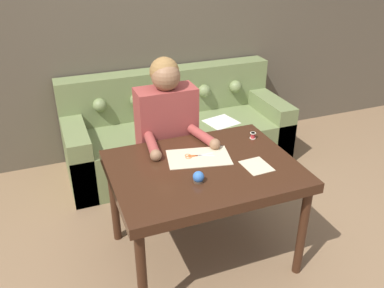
{
  "coord_description": "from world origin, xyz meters",
  "views": [
    {
      "loc": [
        -0.86,
        -2.01,
        2.11
      ],
      "look_at": [
        0.01,
        0.22,
        0.85
      ],
      "focal_mm": 38.0,
      "sensor_mm": 36.0,
      "label": 1
    }
  ],
  "objects_px": {
    "couch": "(176,133)",
    "dining_table": "(204,176)",
    "scissors": "(194,156)",
    "pin_cushion": "(198,177)",
    "thread_spool": "(253,136)",
    "person": "(167,139)"
  },
  "relations": [
    {
      "from": "scissors",
      "to": "thread_spool",
      "type": "distance_m",
      "value": 0.51
    },
    {
      "from": "thread_spool",
      "to": "pin_cushion",
      "type": "height_order",
      "value": "pin_cushion"
    },
    {
      "from": "thread_spool",
      "to": "pin_cushion",
      "type": "bearing_deg",
      "value": -146.11
    },
    {
      "from": "couch",
      "to": "scissors",
      "type": "height_order",
      "value": "couch"
    },
    {
      "from": "dining_table",
      "to": "couch",
      "type": "distance_m",
      "value": 1.43
    },
    {
      "from": "couch",
      "to": "dining_table",
      "type": "bearing_deg",
      "value": -101.46
    },
    {
      "from": "couch",
      "to": "scissors",
      "type": "distance_m",
      "value": 1.32
    },
    {
      "from": "dining_table",
      "to": "scissors",
      "type": "distance_m",
      "value": 0.16
    },
    {
      "from": "couch",
      "to": "pin_cushion",
      "type": "relative_size",
      "value": 30.15
    },
    {
      "from": "pin_cushion",
      "to": "person",
      "type": "bearing_deg",
      "value": 86.63
    },
    {
      "from": "person",
      "to": "scissors",
      "type": "distance_m",
      "value": 0.46
    },
    {
      "from": "scissors",
      "to": "pin_cushion",
      "type": "xyz_separation_m",
      "value": [
        -0.09,
        -0.3,
        0.03
      ]
    },
    {
      "from": "scissors",
      "to": "pin_cushion",
      "type": "height_order",
      "value": "pin_cushion"
    },
    {
      "from": "dining_table",
      "to": "thread_spool",
      "type": "xyz_separation_m",
      "value": [
        0.49,
        0.24,
        0.1
      ]
    },
    {
      "from": "scissors",
      "to": "pin_cushion",
      "type": "distance_m",
      "value": 0.32
    },
    {
      "from": "dining_table",
      "to": "couch",
      "type": "height_order",
      "value": "couch"
    },
    {
      "from": "scissors",
      "to": "dining_table",
      "type": "bearing_deg",
      "value": -84.61
    },
    {
      "from": "dining_table",
      "to": "person",
      "type": "distance_m",
      "value": 0.59
    },
    {
      "from": "couch",
      "to": "thread_spool",
      "type": "xyz_separation_m",
      "value": [
        0.21,
        -1.12,
        0.46
      ]
    },
    {
      "from": "person",
      "to": "pin_cushion",
      "type": "relative_size",
      "value": 18.43
    },
    {
      "from": "person",
      "to": "pin_cushion",
      "type": "height_order",
      "value": "person"
    },
    {
      "from": "couch",
      "to": "pin_cushion",
      "type": "height_order",
      "value": "couch"
    }
  ]
}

